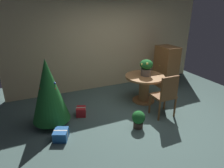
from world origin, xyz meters
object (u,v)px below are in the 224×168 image
(potted_plant, at_px, (138,119))
(wooden_chair_near, at_px, (166,94))
(round_dining_table, at_px, (144,85))
(wooden_cabinet, at_px, (166,67))
(holiday_tree, at_px, (49,91))
(gift_box_red, at_px, (81,111))
(flower_vase, at_px, (146,67))
(gift_box_blue, at_px, (61,135))

(potted_plant, bearing_deg, wooden_chair_near, 11.41)
(round_dining_table, xyz_separation_m, wooden_cabinet, (1.17, 0.64, 0.16))
(wooden_chair_near, height_order, potted_plant, wooden_chair_near)
(holiday_tree, xyz_separation_m, gift_box_red, (0.66, 0.08, -0.67))
(round_dining_table, distance_m, flower_vase, 0.48)
(gift_box_red, xyz_separation_m, gift_box_blue, (-0.58, -0.69, -0.01))
(gift_box_blue, distance_m, wooden_cabinet, 3.79)
(gift_box_red, bearing_deg, holiday_tree, -172.64)
(wooden_chair_near, xyz_separation_m, holiday_tree, (-2.38, 0.70, 0.21))
(flower_vase, height_order, gift_box_blue, flower_vase)
(flower_vase, bearing_deg, holiday_tree, -176.04)
(round_dining_table, xyz_separation_m, gift_box_blue, (-2.31, -0.76, -0.37))
(wooden_chair_near, bearing_deg, gift_box_red, 155.41)
(gift_box_blue, bearing_deg, holiday_tree, 97.06)
(holiday_tree, distance_m, wooden_cabinet, 3.65)
(flower_vase, relative_size, gift_box_blue, 1.14)
(round_dining_table, height_order, gift_box_blue, round_dining_table)
(round_dining_table, relative_size, holiday_tree, 0.70)
(round_dining_table, bearing_deg, wooden_chair_near, -90.00)
(wooden_chair_near, bearing_deg, flower_vase, 88.18)
(wooden_chair_near, distance_m, wooden_cabinet, 1.90)
(round_dining_table, distance_m, gift_box_red, 1.76)
(wooden_chair_near, xyz_separation_m, wooden_cabinet, (1.17, 1.50, 0.07))
(flower_vase, bearing_deg, wooden_chair_near, -91.82)
(wooden_chair_near, relative_size, gift_box_red, 3.49)
(holiday_tree, bearing_deg, wooden_chair_near, -16.47)
(flower_vase, distance_m, wooden_cabinet, 1.34)
(potted_plant, bearing_deg, holiday_tree, 151.99)
(round_dining_table, bearing_deg, gift_box_red, -177.68)
(flower_vase, bearing_deg, potted_plant, -127.76)
(holiday_tree, height_order, gift_box_red, holiday_tree)
(round_dining_table, relative_size, wooden_cabinet, 0.79)
(round_dining_table, distance_m, wooden_chair_near, 0.86)
(gift_box_red, height_order, gift_box_blue, gift_box_red)
(wooden_chair_near, height_order, gift_box_red, wooden_chair_near)
(round_dining_table, height_order, gift_box_red, round_dining_table)
(holiday_tree, bearing_deg, flower_vase, 3.96)
(round_dining_table, bearing_deg, holiday_tree, -176.28)
(wooden_chair_near, bearing_deg, round_dining_table, 90.00)
(wooden_cabinet, bearing_deg, potted_plant, -139.57)
(holiday_tree, height_order, gift_box_blue, holiday_tree)
(holiday_tree, height_order, potted_plant, holiday_tree)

